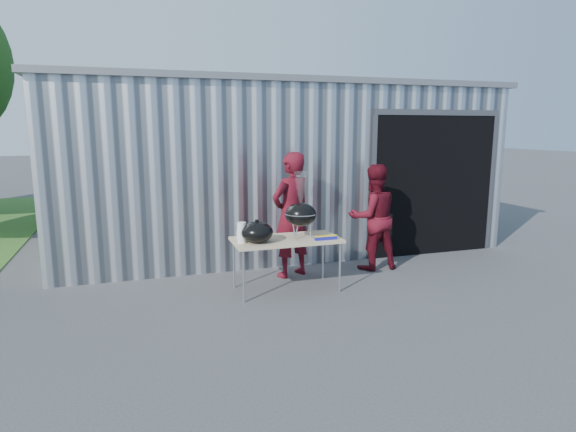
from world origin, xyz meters
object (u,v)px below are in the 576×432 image
object	(u,v)px
folding_table	(286,241)
kettle_grill	(301,209)
person_cook	(291,215)
person_bystander	(373,217)

from	to	relation	value
folding_table	kettle_grill	xyz separation A→B (m)	(0.20, -0.03, 0.46)
kettle_grill	folding_table	bearing A→B (deg)	171.75
person_cook	folding_table	bearing A→B (deg)	42.68
folding_table	person_bystander	bearing A→B (deg)	19.23
kettle_grill	person_cook	xyz separation A→B (m)	(0.08, 0.64, -0.20)
person_cook	person_bystander	distance (m)	1.39
kettle_grill	person_bystander	distance (m)	1.62
person_cook	person_bystander	size ratio (longest dim) A/B	1.13
folding_table	person_bystander	world-z (taller)	person_bystander
person_cook	person_bystander	world-z (taller)	person_cook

